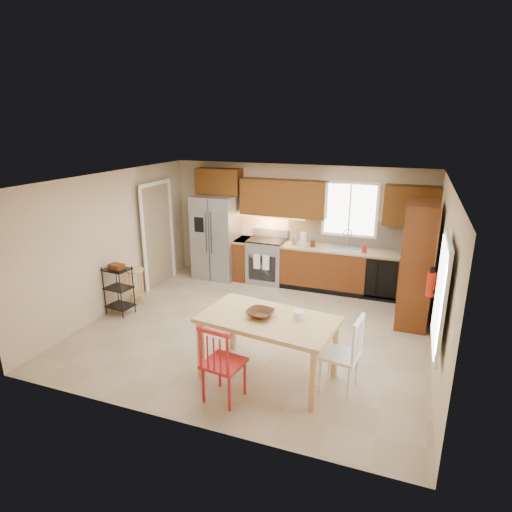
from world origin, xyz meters
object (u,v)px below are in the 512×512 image
object	(u,v)px
dining_table	(268,348)
soap_bottle	(365,248)
range_stove	(267,261)
table_jar	(299,317)
chair_red	(224,362)
bar_stool	(136,286)
utility_cart	(119,290)
refrigerator	(217,237)
pantry	(416,264)
fire_extinguisher	(431,284)
table_bowl	(260,317)
chair_white	(340,353)

from	to	relation	value
dining_table	soap_bottle	bearing A→B (deg)	83.63
range_stove	table_jar	xyz separation A→B (m)	(1.58, -3.33, 0.44)
chair_red	soap_bottle	bearing A→B (deg)	81.12
bar_stool	utility_cart	size ratio (longest dim) A/B	0.76
refrigerator	pantry	world-z (taller)	pantry
refrigerator	soap_bottle	xyz separation A→B (m)	(3.18, -0.02, 0.09)
range_stove	fire_extinguisher	bearing A→B (deg)	-32.62
dining_table	bar_stool	distance (m)	3.48
refrigerator	bar_stool	world-z (taller)	refrigerator
refrigerator	chair_red	world-z (taller)	refrigerator
chair_red	table_jar	bearing A→B (deg)	53.55
soap_bottle	dining_table	xyz separation A→B (m)	(-0.83, -3.35, -0.57)
range_stove	soap_bottle	size ratio (longest dim) A/B	4.82
bar_stool	utility_cart	world-z (taller)	utility_cart
refrigerator	chair_red	xyz separation A→B (m)	(2.00, -4.03, -0.39)
range_stove	bar_stool	size ratio (longest dim) A/B	1.36
refrigerator	table_bowl	xyz separation A→B (m)	(2.24, -3.38, -0.04)
table_bowl	chair_red	bearing A→B (deg)	-110.26
pantry	chair_white	xyz separation A→B (m)	(-0.83, -2.40, -0.53)
dining_table	range_stove	bearing A→B (deg)	116.80
utility_cart	chair_red	bearing A→B (deg)	-21.99
range_stove	utility_cart	bearing A→B (deg)	-128.39
range_stove	table_bowl	bearing A→B (deg)	-72.45
pantry	dining_table	world-z (taller)	pantry
refrigerator	range_stove	distance (m)	1.24
refrigerator	pantry	distance (m)	4.23
refrigerator	fire_extinguisher	bearing A→B (deg)	-24.52
soap_bottle	chair_white	size ratio (longest dim) A/B	0.18
pantry	chair_red	size ratio (longest dim) A/B	2.03
chair_red	table_bowl	xyz separation A→B (m)	(0.24, 0.65, 0.35)
chair_white	table_jar	bearing A→B (deg)	91.52
refrigerator	bar_stool	distance (m)	2.14
soap_bottle	chair_white	world-z (taller)	soap_bottle
chair_red	table_bowl	bearing A→B (deg)	77.34
fire_extinguisher	utility_cart	distance (m)	5.19
range_stove	chair_red	distance (m)	4.17
utility_cart	range_stove	bearing A→B (deg)	59.78
chair_white	bar_stool	xyz separation A→B (m)	(-4.10, 1.43, -0.18)
soap_bottle	utility_cart	world-z (taller)	soap_bottle
chair_white	table_bowl	xyz separation A→B (m)	(-1.06, -0.05, 0.35)
chair_red	table_jar	size ratio (longest dim) A/B	6.10
fire_extinguisher	utility_cart	size ratio (longest dim) A/B	0.40
soap_bottle	bar_stool	bearing A→B (deg)	-154.79
range_stove	fire_extinguisher	size ratio (longest dim) A/B	2.56
fire_extinguisher	chair_white	size ratio (longest dim) A/B	0.35
soap_bottle	table_jar	world-z (taller)	soap_bottle
range_stove	chair_red	size ratio (longest dim) A/B	0.89
pantry	table_jar	size ratio (longest dim) A/B	12.38
table_bowl	table_jar	distance (m)	0.51
pantry	table_jar	xyz separation A→B (m)	(-1.40, -2.34, -0.15)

